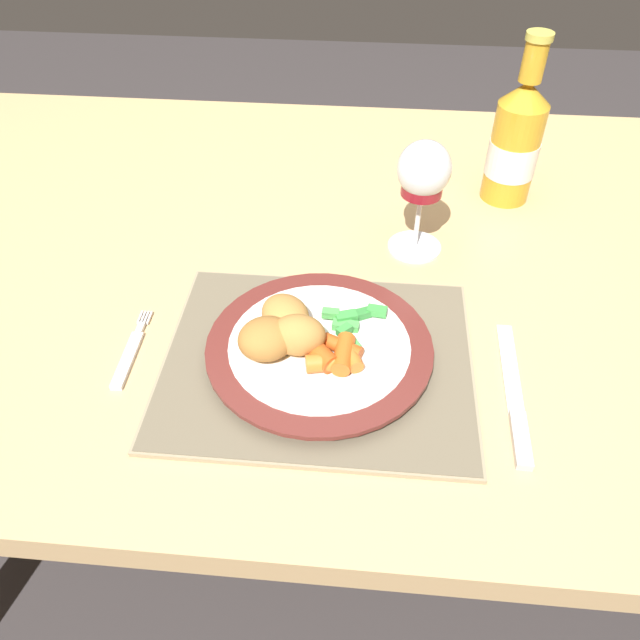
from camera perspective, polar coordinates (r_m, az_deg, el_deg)
ground_plane at (r=1.47m, az=2.67°, el=-17.47°), size 6.00×6.00×0.00m
dining_table at (r=0.95m, az=3.94°, el=2.75°), size 1.59×0.94×0.74m
placemat at (r=0.73m, az=-0.21°, el=-3.70°), size 0.36×0.30×0.01m
dinner_plate at (r=0.72m, az=-0.08°, el=-2.68°), size 0.26×0.26×0.02m
breaded_croquettes at (r=0.70m, az=-3.53°, el=-0.96°), size 0.11×0.13×0.05m
green_beans_pile at (r=0.73m, az=2.63°, el=-0.38°), size 0.08×0.08×0.01m
glazed_carrots at (r=0.69m, az=1.31°, el=-3.18°), size 0.07×0.06×0.02m
fork at (r=0.77m, az=-17.00°, el=-2.96°), size 0.02×0.13×0.01m
table_knife at (r=0.72m, az=17.38°, el=-7.22°), size 0.02×0.21×0.01m
wine_glass at (r=0.85m, az=9.40°, el=12.86°), size 0.08×0.08×0.16m
bottle at (r=1.01m, az=17.42°, el=15.28°), size 0.08×0.08×0.25m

